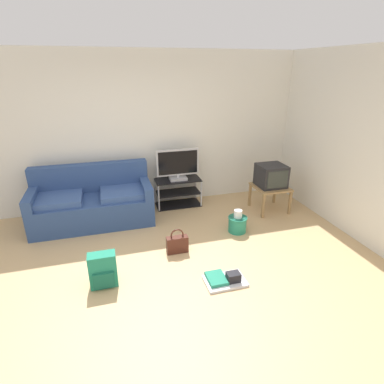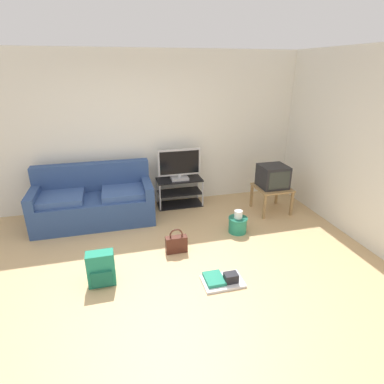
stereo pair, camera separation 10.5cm
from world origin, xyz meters
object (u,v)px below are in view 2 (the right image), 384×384
at_px(crt_tv, 273,176).
at_px(handbag, 176,244).
at_px(tv_stand, 180,192).
at_px(cleaning_bucket, 238,223).
at_px(backpack, 101,269).
at_px(floor_tray, 222,280).
at_px(flat_tv, 179,165).
at_px(side_table, 272,190).
at_px(couch, 94,201).

bearing_deg(crt_tv, handbag, -154.57).
xyz_separation_m(tv_stand, handbag, (-0.39, -1.55, -0.12)).
distance_m(tv_stand, cleaning_bucket, 1.41).
relative_size(backpack, floor_tray, 0.87).
xyz_separation_m(flat_tv, floor_tray, (0.01, -2.32, -0.75)).
bearing_deg(side_table, crt_tv, 90.00).
bearing_deg(backpack, crt_tv, -2.96).
bearing_deg(cleaning_bucket, couch, 155.49).
height_order(crt_tv, cleaning_bucket, crt_tv).
xyz_separation_m(tv_stand, flat_tv, (0.00, -0.02, 0.53)).
xyz_separation_m(cleaning_bucket, floor_tray, (-0.65, -1.11, -0.11)).
bearing_deg(floor_tray, couch, 125.84).
height_order(tv_stand, flat_tv, flat_tv).
height_order(couch, cleaning_bucket, couch).
height_order(side_table, floor_tray, side_table).
relative_size(side_table, backpack, 1.35).
bearing_deg(handbag, backpack, -155.86).
bearing_deg(couch, backpack, -86.09).
relative_size(crt_tv, floor_tray, 0.94).
bearing_deg(backpack, couch, 65.96).
xyz_separation_m(side_table, handbag, (-1.91, -0.89, -0.26)).
xyz_separation_m(couch, floor_tray, (1.51, -2.09, -0.30)).
distance_m(side_table, floor_tray, 2.30).
bearing_deg(crt_tv, tv_stand, 157.11).
height_order(side_table, cleaning_bucket, side_table).
bearing_deg(side_table, couch, 172.37).
height_order(couch, floor_tray, couch).
height_order(flat_tv, backpack, flat_tv).
xyz_separation_m(side_table, crt_tv, (0.00, 0.02, 0.26)).
height_order(couch, side_table, couch).
relative_size(couch, floor_tray, 3.88).
distance_m(flat_tv, handbag, 1.71).
xyz_separation_m(couch, side_table, (3.03, -0.41, 0.05)).
bearing_deg(couch, crt_tv, -7.33).
relative_size(side_table, handbag, 1.58).
relative_size(backpack, handbag, 1.17).
bearing_deg(couch, flat_tv, 8.77).
xyz_separation_m(side_table, floor_tray, (-1.52, -1.69, -0.35)).
relative_size(handbag, cleaning_bucket, 0.99).
bearing_deg(tv_stand, handbag, -103.99).
height_order(tv_stand, floor_tray, tv_stand).
bearing_deg(handbag, couch, 130.68).
xyz_separation_m(couch, flat_tv, (1.50, 0.23, 0.45)).
distance_m(tv_stand, flat_tv, 0.53).
xyz_separation_m(crt_tv, floor_tray, (-1.52, -1.70, -0.61)).
distance_m(couch, handbag, 1.72).
xyz_separation_m(tv_stand, backpack, (-1.38, -2.00, -0.05)).
distance_m(flat_tv, cleaning_bucket, 1.52).
bearing_deg(cleaning_bucket, handbag, -163.22).
xyz_separation_m(tv_stand, cleaning_bucket, (0.66, -1.24, -0.11)).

